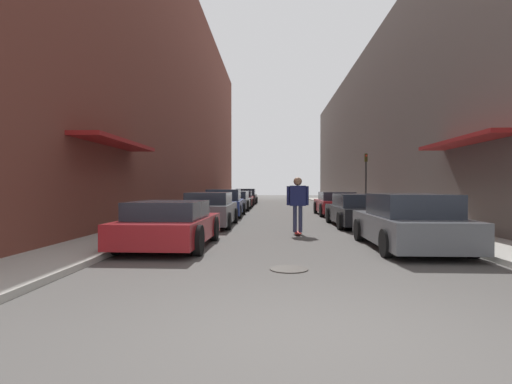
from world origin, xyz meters
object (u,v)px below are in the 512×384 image
(parked_car_left_4, at_px, (241,199))
(parked_car_left_5, at_px, (246,197))
(parked_car_left_3, at_px, (235,201))
(parked_car_left_1, at_px, (210,210))
(parked_car_right_1, at_px, (358,211))
(traffic_light, at_px, (366,176))
(parked_car_left_2, at_px, (225,204))
(parked_car_right_2, at_px, (336,204))
(parked_car_right_0, at_px, (408,223))
(parked_car_left_0, at_px, (170,224))
(manhole_cover, at_px, (289,269))
(skateboarder, at_px, (298,199))

(parked_car_left_4, height_order, parked_car_left_5, parked_car_left_5)
(parked_car_left_3, relative_size, parked_car_left_4, 1.16)
(parked_car_left_1, distance_m, parked_car_right_1, 5.70)
(traffic_light, bearing_deg, parked_car_left_2, -165.47)
(parked_car_left_5, height_order, parked_car_right_2, parked_car_left_5)
(parked_car_right_2, bearing_deg, parked_car_left_1, -132.75)
(parked_car_left_1, distance_m, traffic_light, 10.54)
(parked_car_left_3, xyz_separation_m, parked_car_right_0, (5.82, -16.32, 0.03))
(parked_car_left_1, height_order, parked_car_left_2, parked_car_left_2)
(parked_car_left_4, distance_m, parked_car_right_0, 21.98)
(parked_car_left_5, bearing_deg, parked_car_left_1, -89.96)
(parked_car_left_0, distance_m, parked_car_right_1, 8.15)
(manhole_cover, height_order, traffic_light, traffic_light)
(parked_car_left_0, distance_m, traffic_light, 14.85)
(parked_car_left_4, relative_size, manhole_cover, 5.69)
(parked_car_left_4, relative_size, parked_car_left_5, 0.85)
(parked_car_right_0, height_order, parked_car_right_1, parked_car_right_0)
(parked_car_right_0, bearing_deg, traffic_light, 81.46)
(parked_car_left_2, xyz_separation_m, parked_car_left_5, (0.05, 16.14, -0.02))
(manhole_cover, distance_m, traffic_light, 16.06)
(parked_car_right_1, distance_m, traffic_light, 7.32)
(parked_car_right_2, distance_m, skateboarder, 9.22)
(parked_car_left_0, height_order, manhole_cover, parked_car_left_0)
(parked_car_left_1, xyz_separation_m, parked_car_left_4, (-0.02, 15.85, -0.05))
(parked_car_left_4, distance_m, parked_car_left_5, 5.45)
(parked_car_right_1, height_order, manhole_cover, parked_car_right_1)
(parked_car_left_1, relative_size, parked_car_left_4, 1.12)
(parked_car_right_1, bearing_deg, parked_car_left_3, 118.35)
(parked_car_left_0, distance_m, parked_car_left_5, 26.71)
(manhole_cover, bearing_deg, traffic_light, 72.01)
(parked_car_left_3, relative_size, parked_car_right_0, 1.05)
(parked_car_left_1, bearing_deg, parked_car_right_1, 2.52)
(parked_car_right_1, distance_m, parked_car_right_2, 6.03)
(parked_car_right_1, distance_m, manhole_cover, 8.79)
(parked_car_left_2, height_order, traffic_light, traffic_light)
(parked_car_left_2, bearing_deg, parked_car_left_5, 89.84)
(manhole_cover, bearing_deg, parked_car_right_1, 70.01)
(parked_car_left_2, relative_size, skateboarder, 2.58)
(parked_car_right_2, bearing_deg, parked_car_left_4, 121.34)
(parked_car_left_2, bearing_deg, parked_car_left_4, 89.79)
(parked_car_left_0, height_order, parked_car_left_3, parked_car_left_3)
(parked_car_left_3, xyz_separation_m, manhole_cover, (2.78, -18.95, -0.60))
(parked_car_left_2, xyz_separation_m, skateboarder, (3.26, -7.70, 0.46))
(parked_car_left_5, xyz_separation_m, parked_car_right_0, (5.74, -26.66, -0.01))
(parked_car_left_5, bearing_deg, parked_car_left_0, -90.32)
(parked_car_left_5, xyz_separation_m, parked_car_right_1, (5.71, -21.05, -0.04))
(parked_car_right_0, bearing_deg, parked_car_left_2, 118.82)
(parked_car_left_5, relative_size, parked_car_right_2, 1.05)
(parked_car_right_2, relative_size, manhole_cover, 6.33)
(parked_car_left_4, xyz_separation_m, parked_car_left_5, (0.01, 5.45, 0.06))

